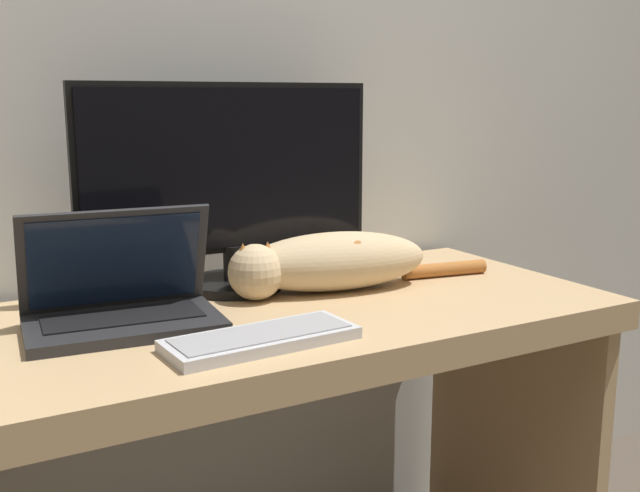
# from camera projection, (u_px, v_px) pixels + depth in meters

# --- Properties ---
(wall_back) EXTENTS (6.40, 0.06, 2.60)m
(wall_back) POSITION_uv_depth(u_px,v_px,m) (180.00, 37.00, 1.65)
(wall_back) COLOR silver
(wall_back) RESTS_ON ground_plane
(desk) EXTENTS (1.45, 0.62, 0.76)m
(desk) POSITION_uv_depth(u_px,v_px,m) (254.00, 392.00, 1.47)
(desk) COLOR tan
(desk) RESTS_ON ground_plane
(monitor) EXTENTS (0.65, 0.21, 0.44)m
(monitor) POSITION_uv_depth(u_px,v_px,m) (230.00, 184.00, 1.57)
(monitor) COLOR black
(monitor) RESTS_ON desk
(laptop) EXTENTS (0.35, 0.24, 0.21)m
(laptop) POSITION_uv_depth(u_px,v_px,m) (121.00, 303.00, 1.34)
(laptop) COLOR #232326
(laptop) RESTS_ON desk
(external_keyboard) EXTENTS (0.33, 0.14, 0.02)m
(external_keyboard) POSITION_uv_depth(u_px,v_px,m) (261.00, 339.00, 1.25)
(external_keyboard) COLOR #BCBCC1
(external_keyboard) RESTS_ON desk
(cat) EXTENTS (0.62, 0.22, 0.12)m
(cat) POSITION_uv_depth(u_px,v_px,m) (328.00, 261.00, 1.59)
(cat) COLOR #D1B284
(cat) RESTS_ON desk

